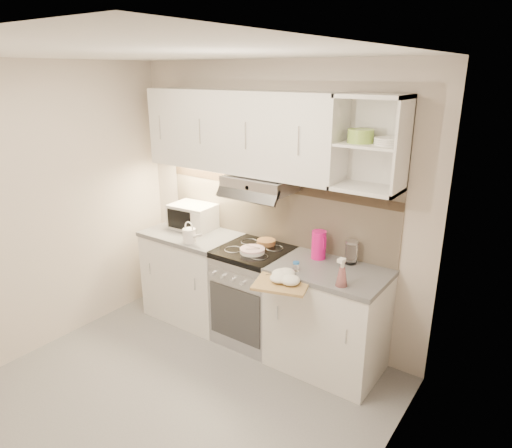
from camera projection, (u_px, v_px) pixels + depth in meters
name	position (u px, v px, depth m)	size (l,w,h in m)	color
ground	(171.00, 402.00, 3.49)	(3.00, 3.00, 0.00)	gray
room_shell	(194.00, 185.00, 3.25)	(3.04, 2.84, 2.52)	beige
base_cabinet_left	(194.00, 276.00, 4.61)	(0.90, 0.60, 0.86)	white
worktop_left	(192.00, 235.00, 4.47)	(0.92, 0.62, 0.04)	slate
base_cabinet_right	(327.00, 321.00, 3.79)	(0.90, 0.60, 0.86)	white
worktop_right	(330.00, 271.00, 3.64)	(0.92, 0.62, 0.04)	slate
electric_range	(254.00, 294.00, 4.19)	(0.60, 0.60, 0.90)	#B7B7BC
microwave	(193.00, 216.00, 4.56)	(0.46, 0.35, 0.24)	silver
watering_can	(190.00, 235.00, 4.18)	(0.24, 0.12, 0.20)	white
plate_stack	(252.00, 250.00, 3.96)	(0.22, 0.22, 0.05)	white
bread_loaf	(266.00, 242.00, 4.15)	(0.17, 0.17, 0.04)	#A1793F
pink_pitcher	(319.00, 245.00, 3.81)	(0.13, 0.12, 0.24)	#DF0E7B
glass_jar	(351.00, 252.00, 3.72)	(0.10, 0.10, 0.20)	white
spice_jar	(296.00, 266.00, 3.60)	(0.05, 0.05, 0.08)	white
spray_bottle	(342.00, 274.00, 3.33)	(0.09, 0.09, 0.24)	pink
cutting_board	(282.00, 283.00, 3.47)	(0.40, 0.36, 0.02)	tan
dish_towel	(285.00, 275.00, 3.49)	(0.26, 0.22, 0.07)	silver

